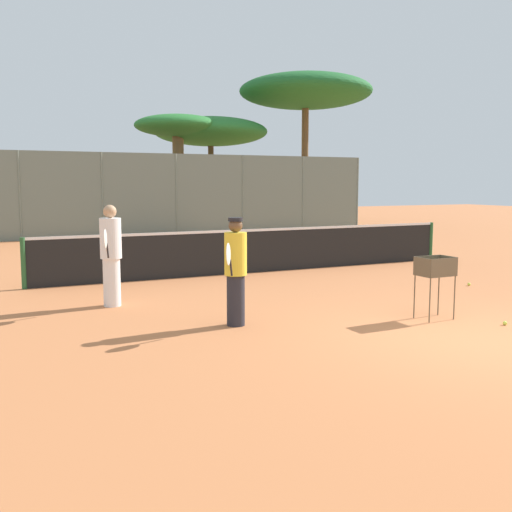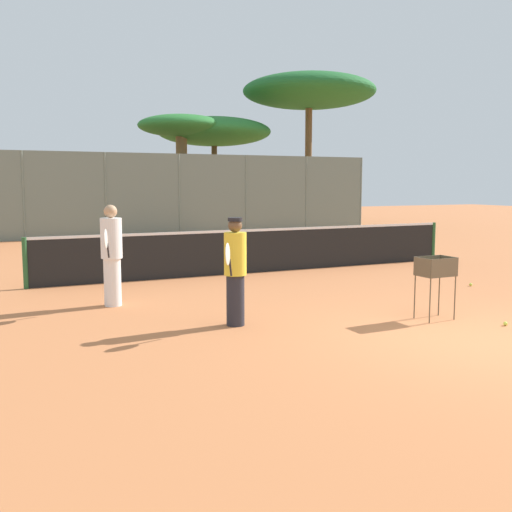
# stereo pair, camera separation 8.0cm
# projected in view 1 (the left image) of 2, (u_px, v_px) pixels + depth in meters

# --- Properties ---
(ground_plane) EXTENTS (80.00, 80.00, 0.00)m
(ground_plane) POSITION_uv_depth(u_px,v_px,m) (480.00, 339.00, 8.43)
(ground_plane) COLOR #C67242
(tennis_net) EXTENTS (10.96, 0.10, 1.07)m
(tennis_net) POSITION_uv_depth(u_px,v_px,m) (260.00, 250.00, 14.67)
(tennis_net) COLOR #26592D
(tennis_net) RESTS_ON ground_plane
(back_fence) EXTENTS (21.54, 0.08, 3.39)m
(back_fence) POSITION_uv_depth(u_px,v_px,m) (140.00, 195.00, 24.41)
(back_fence) COLOR slate
(back_fence) RESTS_ON ground_plane
(tree_0) EXTENTS (4.05, 4.05, 5.36)m
(tree_0) POSITION_uv_depth(u_px,v_px,m) (178.00, 130.00, 28.05)
(tree_0) COLOR brown
(tree_0) RESTS_ON ground_plane
(tree_2) EXTENTS (5.65, 5.65, 5.42)m
(tree_2) POSITION_uv_depth(u_px,v_px,m) (211.00, 132.00, 29.70)
(tree_2) COLOR brown
(tree_2) RESTS_ON ground_plane
(tree_3) EXTENTS (6.80, 6.80, 7.68)m
(tree_3) POSITION_uv_depth(u_px,v_px,m) (305.00, 92.00, 30.62)
(tree_3) COLOR brown
(tree_3) RESTS_ON ground_plane
(player_white_outfit) EXTENTS (0.60, 0.77, 1.66)m
(player_white_outfit) POSITION_uv_depth(u_px,v_px,m) (236.00, 270.00, 9.12)
(player_white_outfit) COLOR #26262D
(player_white_outfit) RESTS_ON ground_plane
(player_red_cap) EXTENTS (0.47, 0.89, 1.80)m
(player_red_cap) POSITION_uv_depth(u_px,v_px,m) (111.00, 254.00, 10.57)
(player_red_cap) COLOR white
(player_red_cap) RESTS_ON ground_plane
(ball_cart) EXTENTS (0.56, 0.41, 1.01)m
(ball_cart) POSITION_uv_depth(u_px,v_px,m) (436.00, 271.00, 9.60)
(ball_cart) COLOR brown
(ball_cart) RESTS_ON ground_plane
(tennis_ball_1) EXTENTS (0.07, 0.07, 0.07)m
(tennis_ball_1) POSITION_uv_depth(u_px,v_px,m) (505.00, 323.00, 9.23)
(tennis_ball_1) COLOR #D1E54C
(tennis_ball_1) RESTS_ON ground_plane
(tennis_ball_2) EXTENTS (0.07, 0.07, 0.07)m
(tennis_ball_2) POSITION_uv_depth(u_px,v_px,m) (469.00, 284.00, 12.78)
(tennis_ball_2) COLOR #D1E54C
(tennis_ball_2) RESTS_ON ground_plane
(tennis_ball_4) EXTENTS (0.07, 0.07, 0.07)m
(tennis_ball_4) POSITION_uv_depth(u_px,v_px,m) (228.00, 275.00, 14.02)
(tennis_ball_4) COLOR #D1E54C
(tennis_ball_4) RESTS_ON ground_plane
(parked_car) EXTENTS (4.20, 1.70, 1.60)m
(parked_car) POSITION_uv_depth(u_px,v_px,m) (161.00, 215.00, 28.20)
(parked_car) COLOR white
(parked_car) RESTS_ON ground_plane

